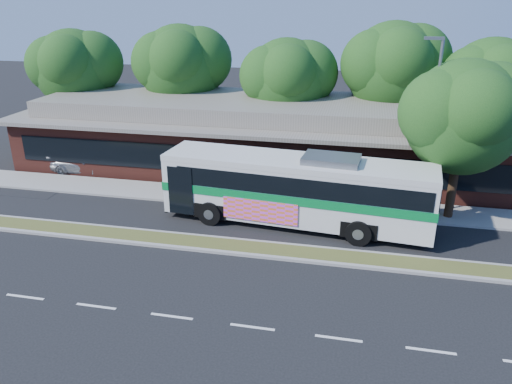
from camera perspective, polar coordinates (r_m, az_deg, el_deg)
ground at (r=22.88m, az=-5.09°, el=-6.83°), size 120.00×120.00×0.00m
median_strip at (r=23.35m, az=-4.67°, el=-5.98°), size 26.00×1.10×0.15m
sidewalk at (r=28.44m, az=-1.36°, el=-0.72°), size 44.00×2.60×0.12m
parking_lot at (r=39.40m, az=-26.46°, el=3.31°), size 14.00×12.00×0.01m
plaza_building at (r=33.89m, az=1.19°, el=6.68°), size 33.20×11.20×4.45m
lamp_post at (r=26.09m, az=19.38°, el=7.19°), size 0.93×0.18×9.07m
tree_bg_a at (r=40.40m, az=-19.48°, el=13.33°), size 6.47×5.80×8.63m
tree_bg_b at (r=37.84m, az=-7.93°, el=14.26°), size 6.69×6.00×9.00m
tree_bg_c at (r=35.03m, az=4.24°, el=12.91°), size 6.24×5.60×8.26m
tree_bg_d at (r=35.67m, az=16.11°, el=13.65°), size 6.91×6.20×9.37m
tree_bg_e at (r=35.66m, az=25.85°, el=11.26°), size 6.47×5.80×8.50m
transit_bus at (r=24.75m, az=4.77°, el=0.76°), size 13.56×4.14×3.75m
sedan at (r=34.55m, az=-19.12°, el=3.15°), size 4.38×2.02×1.24m
sidewalk_tree at (r=26.51m, az=23.45°, el=8.14°), size 6.25×5.61×8.16m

